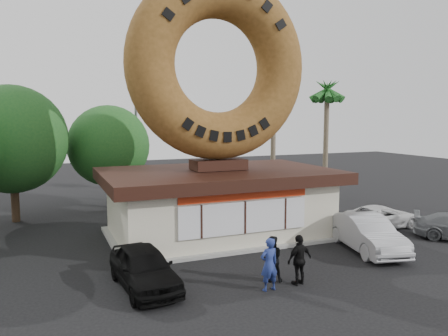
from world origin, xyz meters
TOP-DOWN VIEW (x-y plane):
  - ground at (0.00, 0.00)m, footprint 90.00×90.00m
  - donut_shop at (0.00, 5.98)m, footprint 11.20×7.20m
  - giant_donut at (0.00, 6.00)m, footprint 8.99×2.29m
  - tree_west at (-9.50, 13.00)m, footprint 6.00×6.00m
  - tree_mid at (-4.00, 15.00)m, footprint 5.20×5.20m
  - palm_near at (7.50, 14.00)m, footprint 2.60×2.60m
  - palm_far at (11.00, 12.50)m, footprint 2.60×2.60m
  - street_lamp at (-1.86, 16.00)m, footprint 2.11×0.20m
  - person_left at (-1.04, -1.19)m, footprint 0.70×0.49m
  - person_center at (-0.54, -0.46)m, footprint 0.97×0.87m
  - person_right at (0.20, -1.12)m, footprint 1.11×0.62m
  - car_black at (-4.90, 0.67)m, footprint 2.03×4.36m
  - car_silver at (5.08, 1.10)m, footprint 2.62×4.97m
  - car_white at (8.53, 4.00)m, footprint 4.37×2.14m

SIDE VIEW (x-z plane):
  - ground at x=0.00m, z-range 0.00..0.00m
  - car_white at x=8.53m, z-range 0.00..1.19m
  - car_black at x=-4.90m, z-range 0.00..1.44m
  - car_silver at x=5.08m, z-range 0.00..1.56m
  - person_center at x=-0.54m, z-range 0.00..1.66m
  - person_right at x=0.20m, z-range 0.00..1.79m
  - person_left at x=-1.04m, z-range 0.00..1.83m
  - donut_shop at x=0.00m, z-range -0.13..3.67m
  - tree_mid at x=-4.00m, z-range 0.70..7.33m
  - street_lamp at x=-1.86m, z-range 0.48..8.48m
  - tree_west at x=-9.50m, z-range 0.82..8.47m
  - palm_far at x=11.00m, z-range 3.11..11.86m
  - giant_donut at x=0.00m, z-range 3.80..12.79m
  - palm_near at x=7.50m, z-range 3.54..13.29m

